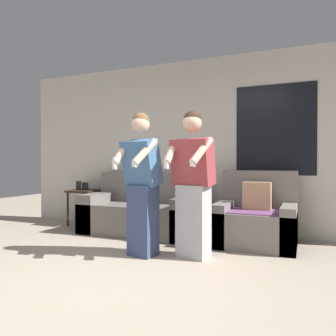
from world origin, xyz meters
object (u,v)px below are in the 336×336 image
at_px(armchair, 257,220).
at_px(couch, 144,212).
at_px(person_left, 142,183).
at_px(person_right, 193,184).
at_px(side_table, 85,195).

bearing_deg(armchair, couch, 177.50).
height_order(person_left, person_right, person_right).
bearing_deg(side_table, armchair, -4.74).
height_order(armchair, person_right, person_right).
bearing_deg(couch, armchair, -2.50).
xyz_separation_m(side_table, person_right, (2.35, -1.14, 0.31)).
height_order(armchair, side_table, armchair).
height_order(side_table, person_left, person_left).
distance_m(armchair, side_table, 2.95).
bearing_deg(couch, person_left, -64.01).
relative_size(couch, armchair, 1.82).
xyz_separation_m(couch, person_right, (1.11, -0.97, 0.52)).
bearing_deg(couch, person_right, -40.95).
relative_size(side_table, person_left, 0.46).
xyz_separation_m(couch, side_table, (-1.23, 0.17, 0.21)).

